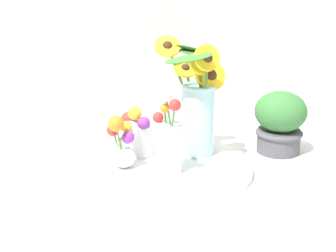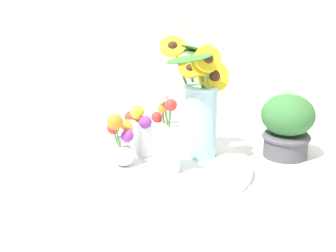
% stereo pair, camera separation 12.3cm
% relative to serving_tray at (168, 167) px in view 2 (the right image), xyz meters
% --- Properties ---
extents(ground_plane, '(6.00, 6.00, 0.00)m').
position_rel_serving_tray_xyz_m(ground_plane, '(0.00, -0.04, -0.01)').
color(ground_plane, silver).
extents(serving_tray, '(0.45, 0.45, 0.02)m').
position_rel_serving_tray_xyz_m(serving_tray, '(0.00, 0.00, 0.00)').
color(serving_tray, silver).
rests_on(serving_tray, ground_plane).
extents(mason_jar_sunflowers, '(0.20, 0.24, 0.33)m').
position_rel_serving_tray_xyz_m(mason_jar_sunflowers, '(0.10, 0.03, 0.15)').
color(mason_jar_sunflowers, '#9ED1D6').
rests_on(mason_jar_sunflowers, serving_tray).
extents(vase_small_center, '(0.07, 0.10, 0.22)m').
position_rel_serving_tray_xyz_m(vase_small_center, '(-0.02, -0.05, 0.09)').
color(vase_small_center, white).
rests_on(vase_small_center, serving_tray).
extents(vase_bulb_right, '(0.09, 0.08, 0.15)m').
position_rel_serving_tray_xyz_m(vase_bulb_right, '(-0.11, 0.03, 0.08)').
color(vase_bulb_right, white).
rests_on(vase_bulb_right, serving_tray).
extents(vase_small_back, '(0.08, 0.10, 0.15)m').
position_rel_serving_tray_xyz_m(vase_small_back, '(-0.05, 0.09, 0.07)').
color(vase_small_back, white).
rests_on(vase_small_back, serving_tray).
extents(potted_plant, '(0.15, 0.15, 0.18)m').
position_rel_serving_tray_xyz_m(potted_plant, '(0.36, -0.01, 0.09)').
color(potted_plant, '#4C4C51').
rests_on(potted_plant, ground_plane).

